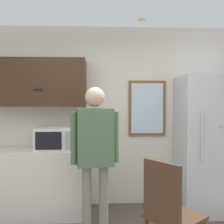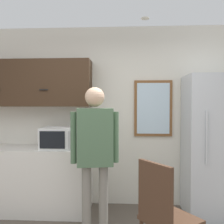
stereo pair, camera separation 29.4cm
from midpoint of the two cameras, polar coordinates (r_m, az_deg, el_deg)
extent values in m
cube|color=silver|center=(3.83, 1.21, -0.94)|extent=(6.00, 0.06, 2.70)
cube|color=silver|center=(3.89, -17.85, -14.35)|extent=(1.96, 0.62, 0.91)
cube|color=#3D2819|center=(3.88, -17.29, 6.23)|extent=(1.96, 0.34, 0.68)
cube|color=black|center=(3.59, -13.14, 4.99)|extent=(0.12, 0.01, 0.01)
cube|color=white|center=(3.56, -9.55, -5.83)|extent=(0.48, 0.42, 0.30)
cube|color=black|center=(3.36, -11.09, -6.29)|extent=(0.34, 0.01, 0.23)
cube|color=#B2B2B2|center=(3.31, -6.95, -6.40)|extent=(0.07, 0.01, 0.24)
cylinder|color=gray|center=(3.11, -3.01, -19.44)|extent=(0.11, 0.11, 0.81)
cylinder|color=gray|center=(3.13, 0.86, -19.31)|extent=(0.11, 0.11, 0.81)
cube|color=#4C6B4C|center=(2.93, -1.08, -5.74)|extent=(0.45, 0.29, 0.67)
sphere|color=#D8AD8C|center=(2.91, -1.08, 3.45)|extent=(0.23, 0.23, 0.23)
cylinder|color=#4C6B4C|center=(2.92, -5.96, -5.87)|extent=(0.07, 0.07, 0.60)
cylinder|color=#4C6B4C|center=(2.97, 3.72, -5.74)|extent=(0.07, 0.07, 0.60)
cube|color=silver|center=(3.77, 24.69, -7.06)|extent=(0.81, 0.63, 1.93)
cylinder|color=silver|center=(3.36, 23.24, -5.46)|extent=(0.02, 0.02, 0.67)
cube|color=#472D1E|center=(2.67, 16.60, -22.58)|extent=(0.63, 0.63, 0.04)
cube|color=#472D1E|center=(2.42, 13.39, -17.66)|extent=(0.28, 0.36, 0.55)
cube|color=brown|center=(3.82, 11.56, 0.82)|extent=(0.56, 0.04, 0.84)
cube|color=silver|center=(3.80, 11.61, 0.81)|extent=(0.48, 0.01, 0.76)
cylinder|color=white|center=(3.59, 10.08, 20.38)|extent=(0.11, 0.11, 0.01)
camera|label=1|loc=(0.15, -87.14, 0.09)|focal=40.00mm
camera|label=2|loc=(0.15, 92.86, -0.09)|focal=40.00mm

